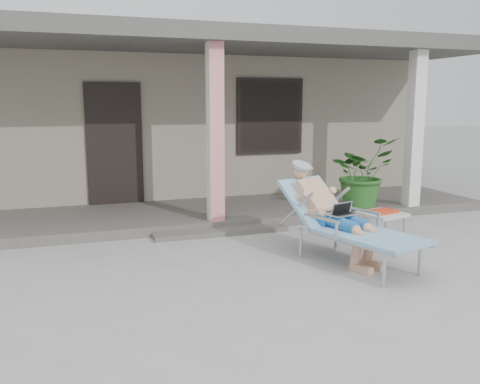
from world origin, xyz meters
name	(u,v)px	position (x,y,z in m)	size (l,w,h in m)	color
ground	(269,274)	(0.00, 0.00, 0.00)	(60.00, 60.00, 0.00)	#9E9E99
house	(163,113)	(0.00, 6.50, 1.67)	(10.40, 5.40, 3.30)	gray
porch_deck	(202,213)	(0.00, 3.00, 0.07)	(10.00, 2.00, 0.15)	#605B56
porch_overhang	(201,46)	(0.00, 2.95, 2.79)	(10.00, 2.30, 2.85)	silver
porch_step	(222,232)	(0.00, 1.85, 0.04)	(2.00, 0.30, 0.07)	#605B56
lounger	(339,198)	(1.00, 0.22, 0.77)	(1.25, 1.99, 1.26)	#B7B7BC
side_table	(382,216)	(1.92, 0.67, 0.40)	(0.63, 0.63, 0.47)	beige
potted_palm	(362,173)	(2.57, 2.25, 0.75)	(1.08, 0.93, 1.20)	#26591E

